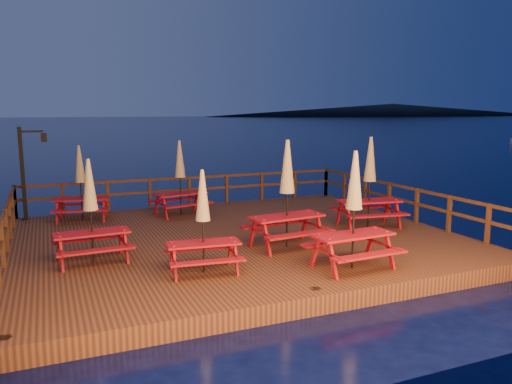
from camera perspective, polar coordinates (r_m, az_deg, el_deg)
ground at (r=14.35m, az=-2.39°, el=-6.54°), size 500.00×500.00×0.00m
deck at (r=14.30m, az=-2.40°, el=-5.77°), size 12.00×10.00×0.40m
deck_piles at (r=14.43m, az=-2.38°, el=-7.68°), size 11.44×9.44×1.40m
railing at (r=15.72m, az=-4.69°, el=-0.79°), size 11.80×9.75×1.10m
lamp_post at (r=17.58m, az=-24.67°, el=2.86°), size 0.85×0.18×3.00m
headland_right at (r=308.28m, az=15.38°, el=9.05°), size 230.40×86.40×7.00m
picnic_table_0 at (r=11.28m, az=11.13°, el=-1.83°), size 1.93×1.62×2.66m
picnic_table_1 at (r=12.80m, az=3.57°, el=-0.02°), size 2.11×1.80×2.79m
picnic_table_2 at (r=16.89m, az=-19.41°, el=1.11°), size 1.93×1.69×2.42m
picnic_table_3 at (r=16.93m, az=-8.66°, el=1.74°), size 2.03×1.79×2.52m
picnic_table_4 at (r=15.41m, az=12.85°, el=1.28°), size 2.14×1.85×2.74m
picnic_table_5 at (r=12.13m, az=-18.38°, el=-1.90°), size 1.78×1.50×2.44m
picnic_table_6 at (r=10.87m, az=-6.08°, el=-3.19°), size 1.73×1.48×2.28m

